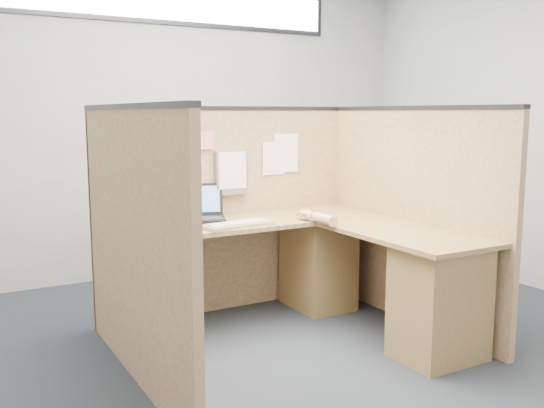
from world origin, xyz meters
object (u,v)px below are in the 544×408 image
keyboard (239,225)px  mouse (306,217)px  l_desk (299,276)px  laptop (197,211)px

keyboard → mouse: 0.53m
l_desk → mouse: mouse is taller
l_desk → keyboard: keyboard is taller
laptop → keyboard: bearing=-53.0°
keyboard → mouse: bearing=-6.6°
laptop → keyboard: size_ratio=0.85×
l_desk → keyboard: (-0.36, 0.19, 0.35)m
laptop → mouse: 0.77m
laptop → keyboard: (0.13, -0.40, -0.04)m
laptop → mouse: laptop is taller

